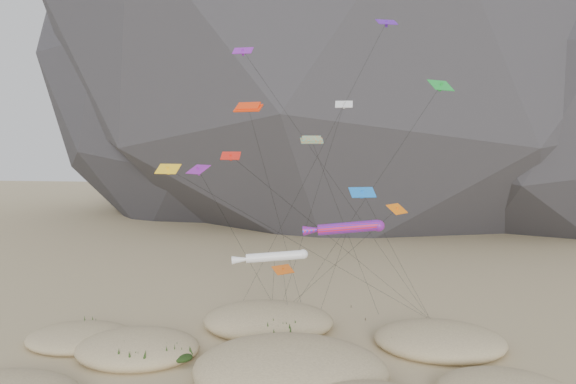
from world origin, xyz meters
name	(u,v)px	position (x,y,z in m)	size (l,w,h in m)	color
dunes	(261,366)	(-0.94, 5.21, 0.75)	(49.49, 36.30, 4.39)	#CCB789
dune_grass	(260,375)	(-0.63, 3.17, 0.86)	(42.52, 30.16, 1.52)	black
kite_stakes	(316,314)	(1.79, 22.81, 0.15)	(22.01, 5.92, 0.30)	#3F2D1E
rainbow_tube_kite	(345,228)	(5.78, 9.77, 12.07)	(7.29, 15.72, 12.89)	red
white_tube_kite	(271,257)	(-1.44, 12.47, 8.70)	(7.32, 12.35, 9.43)	white
orange_parafoil	(249,109)	(-4.50, 16.37, 23.11)	(6.22, 8.77, 23.86)	red
multi_parafoil	(313,143)	(2.39, 13.72, 19.66)	(7.77, 11.37, 20.36)	orange
delta_kites	(312,154)	(2.53, 11.48, 18.65)	(27.01, 16.44, 31.04)	purple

